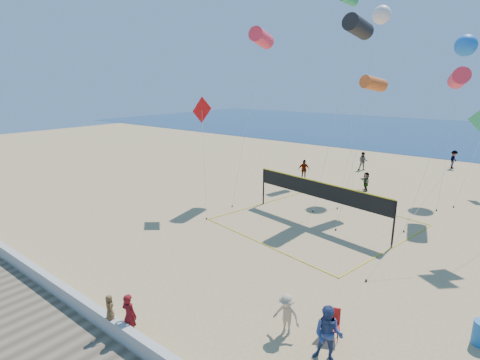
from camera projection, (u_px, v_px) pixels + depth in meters
The scene contains 22 objects.
ground at pixel (203, 308), 14.24m from camera, with size 120.00×120.00×0.00m, color tan.
ocean at pixel (468, 135), 61.10m from camera, with size 140.00×50.00×0.03m, color navy.
seawall at pixel (138, 343), 11.90m from camera, with size 32.00×0.30×0.60m, color silver.
woman at pixel (129, 315), 12.48m from camera, with size 0.58×0.38×1.58m, color maroon.
toddler at pixel (110, 307), 12.53m from camera, with size 0.43×0.28×0.87m, color brown.
bystander_a at pixel (328, 335), 11.32m from camera, with size 0.90×0.70×1.86m, color navy.
bystander_b at pixel (286, 315), 12.58m from camera, with size 0.97×0.56×1.50m, color tan.
far_person_0 at pixel (304, 170), 32.87m from camera, with size 1.03×0.43×1.76m, color gray.
far_person_1 at pixel (366, 182), 29.39m from camera, with size 1.40×0.45×1.51m, color gray.
far_person_3 at pixel (363, 161), 36.35m from camera, with size 0.86×0.67×1.77m, color gray.
far_person_4 at pixel (454, 160), 37.02m from camera, with size 1.17×0.67×1.81m, color gray.
camp_chair at pixel (331, 322), 12.48m from camera, with size 0.73×0.84×1.17m.
volleyball_net at pixel (319, 194), 22.46m from camera, with size 11.26×11.14×2.60m.
kite_0 at pixel (262, 38), 27.05m from camera, with size 1.93×6.10×12.13m.
kite_1 at pixel (358, 27), 23.77m from camera, with size 1.43×4.68×12.46m.
kite_2 at pixel (374, 84), 24.43m from camera, with size 1.37×7.03×8.79m.
kite_3 at pixel (202, 114), 23.99m from camera, with size 2.65×1.78×7.47m.
kite_4 at pixel (478, 127), 18.21m from camera, with size 3.41×7.54×7.41m.
kite_6 at pixel (382, 15), 28.47m from camera, with size 1.64×8.61×13.98m.
kite_7 at pixel (466, 45), 27.57m from camera, with size 1.58×7.42×11.73m.
kite_8 at pixel (349, 0), 32.82m from camera, with size 4.82×7.31×15.89m.
kite_10 at pixel (459, 78), 23.50m from camera, with size 1.68×7.54×9.25m.
Camera 1 is at (8.91, -8.93, 8.34)m, focal length 28.00 mm.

